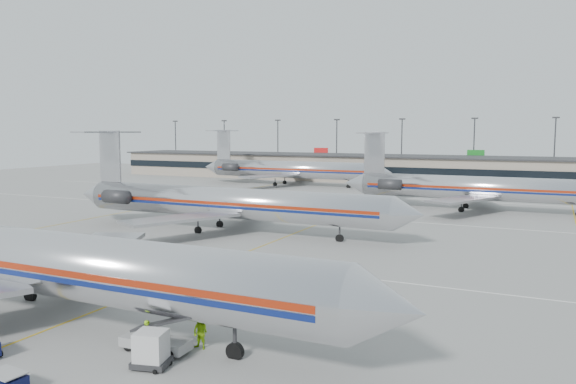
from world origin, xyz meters
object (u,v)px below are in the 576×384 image
Objects in this scene: jet_foreground at (17,257)px; jet_second_row at (223,202)px; uld_container at (151,349)px; belt_loader at (157,340)px.

jet_foreground is 32.35m from jet_second_row.
uld_container is 2.03m from belt_loader.
uld_container is at bearing -61.66° from belt_loader.
jet_second_row is at bearing 98.15° from jet_foreground.
jet_second_row reaches higher than belt_loader.
belt_loader is (-1.02, 1.73, -0.29)m from uld_container.
belt_loader is at bearing -4.99° from jet_foreground.
uld_container is (17.47, -34.79, -2.56)m from jet_second_row.
jet_foreground is 1.09× the size of jet_second_row.
jet_second_row reaches higher than uld_container.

